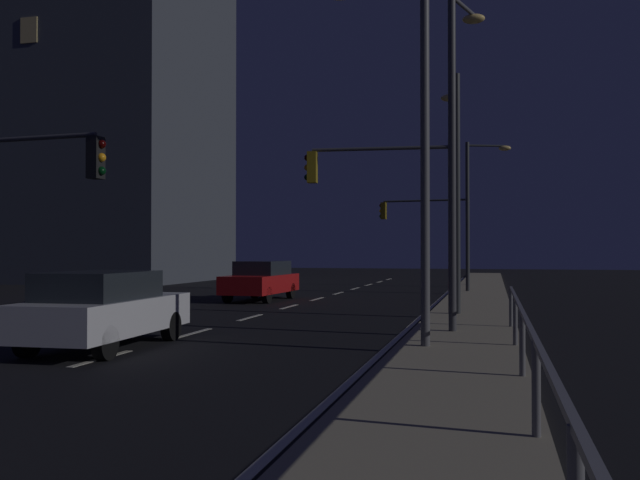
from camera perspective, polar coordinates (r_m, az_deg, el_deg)
ground_plane at (r=21.18m, az=-5.33°, el=-6.27°), size 112.00×112.00×0.00m
sidewalk_right at (r=19.99m, az=12.25°, el=-6.38°), size 2.43×77.00×0.14m
lane_markings_center at (r=24.50m, az=-2.59°, el=-5.53°), size 0.14×50.00×0.01m
lane_edge_line at (r=25.05m, az=9.26°, el=-5.41°), size 0.14×53.00×0.01m
car at (r=14.75m, az=-17.42°, el=-5.40°), size 1.96×4.46×1.57m
car_oncoming at (r=27.77m, az=-4.88°, el=-3.29°), size 1.98×4.46×1.57m
traffic_light_mid_left at (r=38.75m, az=8.76°, el=1.58°), size 5.04×0.74×4.87m
traffic_light_overhead_east at (r=17.62m, az=-23.48°, el=3.95°), size 4.32×0.51×4.86m
traffic_light_mid_right at (r=20.83m, az=5.31°, el=4.14°), size 4.47×0.60×5.17m
street_lamp_median at (r=16.70m, az=11.16°, el=8.92°), size 0.83×1.69×7.91m
street_lamp_corner at (r=13.78m, az=7.34°, el=9.37°), size 1.97×0.67×7.15m
street_lamp_across_street at (r=32.49m, az=12.67°, el=3.20°), size 2.04×0.87×6.83m
street_lamp_far_end at (r=21.26m, az=11.12°, el=5.78°), size 0.71×2.35×7.08m
barrier_fence at (r=9.03m, az=16.77°, el=-7.90°), size 0.09×17.22×0.98m
building_distant at (r=49.72m, az=-19.06°, el=9.28°), size 17.13×12.91×21.43m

